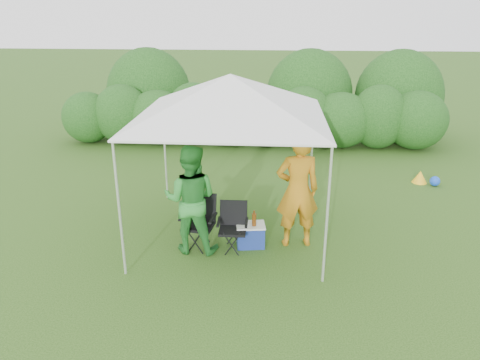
# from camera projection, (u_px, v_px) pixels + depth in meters

# --- Properties ---
(ground) EXTENTS (70.00, 70.00, 0.00)m
(ground) POSITION_uv_depth(u_px,v_px,m) (229.00, 245.00, 8.02)
(ground) COLOR #365C1D
(hedge) EXTENTS (11.01, 1.53, 1.80)m
(hedge) POSITION_uv_depth(u_px,v_px,m) (253.00, 118.00, 13.31)
(hedge) COLOR #23541A
(hedge) RESTS_ON ground
(canopy) EXTENTS (3.10, 3.10, 2.83)m
(canopy) POSITION_uv_depth(u_px,v_px,m) (230.00, 97.00, 7.61)
(canopy) COLOR silver
(canopy) RESTS_ON ground
(chair_right) EXTENTS (0.50, 0.45, 0.81)m
(chair_right) POSITION_uv_depth(u_px,v_px,m) (233.00, 223.00, 7.79)
(chair_right) COLOR black
(chair_right) RESTS_ON ground
(chair_left) EXTENTS (0.61, 0.57, 0.90)m
(chair_left) POSITION_uv_depth(u_px,v_px,m) (200.00, 218.00, 7.86)
(chair_left) COLOR black
(chair_left) RESTS_ON ground
(man) EXTENTS (0.79, 0.58, 1.99)m
(man) POSITION_uv_depth(u_px,v_px,m) (298.00, 190.00, 7.72)
(man) COLOR #C07715
(man) RESTS_ON ground
(woman) EXTENTS (0.93, 0.74, 1.83)m
(woman) POSITION_uv_depth(u_px,v_px,m) (191.00, 199.00, 7.57)
(woman) COLOR #2D8B33
(woman) RESTS_ON ground
(cooler) EXTENTS (0.52, 0.41, 0.40)m
(cooler) POSITION_uv_depth(u_px,v_px,m) (251.00, 235.00, 7.93)
(cooler) COLOR navy
(cooler) RESTS_ON ground
(bottle) EXTENTS (0.07, 0.07, 0.27)m
(bottle) POSITION_uv_depth(u_px,v_px,m) (254.00, 218.00, 7.77)
(bottle) COLOR #592D0C
(bottle) RESTS_ON cooler
(lawn_toy) EXTENTS (0.56, 0.47, 0.28)m
(lawn_toy) POSITION_uv_depth(u_px,v_px,m) (424.00, 178.00, 10.71)
(lawn_toy) COLOR yellow
(lawn_toy) RESTS_ON ground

